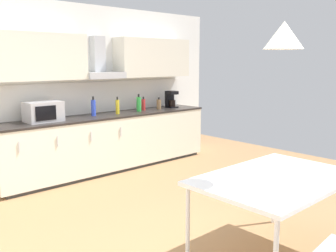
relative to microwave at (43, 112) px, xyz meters
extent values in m
cube|color=#9E754C|center=(0.24, -2.58, -1.03)|extent=(8.12, 8.72, 0.02)
cube|color=white|center=(0.24, 0.38, 0.27)|extent=(6.50, 0.10, 2.59)
cube|color=#333333|center=(1.05, 0.00, -1.00)|extent=(3.45, 0.60, 0.05)
cube|color=silver|center=(1.05, 0.00, -0.57)|extent=(3.59, 0.66, 0.80)
cube|color=#282321|center=(1.05, 0.00, -0.16)|extent=(3.61, 0.68, 0.03)
cube|color=silver|center=(-0.48, -0.34, -0.37)|extent=(0.01, 0.01, 0.14)
cube|color=silver|center=(0.03, -0.34, -0.37)|extent=(0.01, 0.01, 0.14)
cube|color=silver|center=(0.54, -0.34, -0.37)|extent=(0.01, 0.01, 0.14)
cube|color=silver|center=(1.05, -0.34, -0.37)|extent=(0.01, 0.01, 0.14)
cube|color=silver|center=(1.05, 0.32, 0.11)|extent=(3.59, 0.02, 0.50)
cube|color=silver|center=(-0.01, 0.16, 0.75)|extent=(1.47, 0.34, 0.66)
cube|color=silver|center=(2.12, 0.16, 0.75)|extent=(1.47, 0.34, 0.66)
cube|color=#B7BABF|center=(1.05, 0.14, 0.47)|extent=(0.66, 0.40, 0.10)
cube|color=#B7BABF|center=(1.05, 0.25, 0.77)|extent=(0.20, 0.16, 0.61)
cube|color=#ADADB2|center=(0.00, 0.00, 0.00)|extent=(0.48, 0.34, 0.28)
cube|color=black|center=(-0.04, -0.17, 0.00)|extent=(0.29, 0.01, 0.20)
cube|color=black|center=(2.42, 0.00, -0.13)|extent=(0.18, 0.18, 0.02)
cylinder|color=black|center=(2.42, -0.01, -0.06)|extent=(0.12, 0.12, 0.12)
cube|color=black|center=(2.42, 0.06, 0.01)|extent=(0.16, 0.08, 0.30)
cube|color=black|center=(2.42, -0.01, 0.13)|extent=(0.18, 0.16, 0.06)
cylinder|color=brown|center=(2.09, -0.02, -0.05)|extent=(0.08, 0.08, 0.17)
cylinder|color=black|center=(2.09, -0.02, 0.05)|extent=(0.03, 0.03, 0.04)
cylinder|color=yellow|center=(1.21, -0.04, -0.03)|extent=(0.06, 0.06, 0.22)
cylinder|color=black|center=(1.21, -0.04, 0.11)|extent=(0.02, 0.02, 0.05)
cylinder|color=blue|center=(0.81, 0.03, -0.02)|extent=(0.07, 0.07, 0.24)
cylinder|color=black|center=(0.81, 0.03, 0.13)|extent=(0.03, 0.03, 0.05)
cylinder|color=green|center=(1.65, -0.02, -0.02)|extent=(0.08, 0.08, 0.24)
cylinder|color=black|center=(1.65, -0.02, 0.13)|extent=(0.03, 0.03, 0.05)
cylinder|color=red|center=(1.81, 0.06, -0.05)|extent=(0.07, 0.07, 0.19)
cylinder|color=black|center=(1.81, 0.06, 0.07)|extent=(0.03, 0.03, 0.04)
cube|color=white|center=(0.57, -3.32, -0.30)|extent=(1.42, 0.94, 0.04)
cylinder|color=silver|center=(-0.08, -2.90, -0.67)|extent=(0.04, 0.04, 0.71)
cylinder|color=silver|center=(1.22, -2.90, -0.67)|extent=(0.04, 0.04, 0.71)
cone|color=silver|center=(0.57, -3.32, 0.89)|extent=(0.32, 0.32, 0.22)
camera|label=1|loc=(-2.17, -4.96, 0.68)|focal=40.00mm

